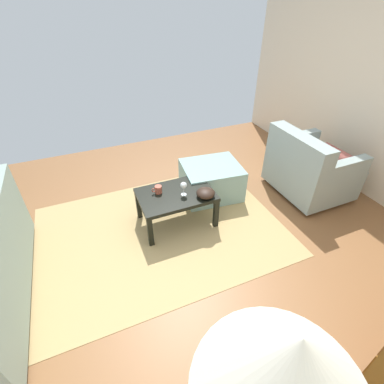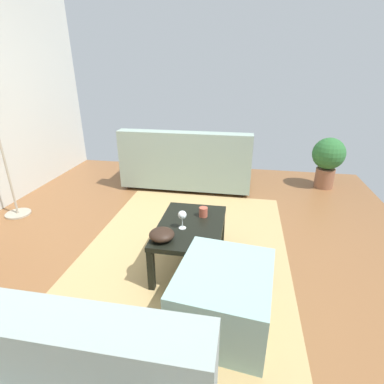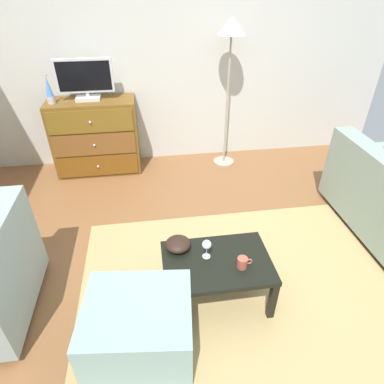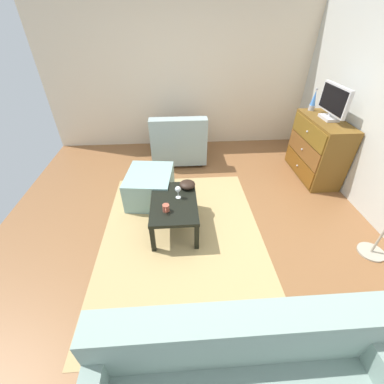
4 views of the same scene
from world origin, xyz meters
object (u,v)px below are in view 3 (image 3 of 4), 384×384
at_px(wine_glass, 207,245).
at_px(ottoman, 139,326).
at_px(mug, 243,263).
at_px(bowl_decorative, 178,244).
at_px(dresser, 96,137).
at_px(standing_lamp, 231,42).
at_px(coffee_table, 217,266).
at_px(lava_lamp, 49,91).
at_px(tv, 85,79).

distance_m(wine_glass, ottoman, 0.72).
bearing_deg(mug, ottoman, -162.01).
height_order(wine_glass, bowl_decorative, wine_glass).
distance_m(bowl_decorative, ottoman, 0.64).
relative_size(dresser, mug, 9.06).
bearing_deg(bowl_decorative, standing_lamp, 67.22).
bearing_deg(wine_glass, bowl_decorative, 149.25).
distance_m(coffee_table, mug, 0.21).
bearing_deg(ottoman, coffee_table, 29.21).
bearing_deg(bowl_decorative, wine_glass, -30.75).
bearing_deg(coffee_table, dresser, 115.69).
distance_m(wine_glass, standing_lamp, 2.45).
relative_size(lava_lamp, standing_lamp, 0.18).
xyz_separation_m(dresser, ottoman, (0.48, -2.57, -0.25)).
height_order(wine_glass, standing_lamp, standing_lamp).
relative_size(wine_glass, mug, 1.38).
xyz_separation_m(lava_lamp, coffee_table, (1.49, -2.19, -0.73)).
relative_size(dresser, bowl_decorative, 5.27).
height_order(coffee_table, mug, mug).
bearing_deg(ottoman, lava_lamp, 109.56).
height_order(dresser, bowl_decorative, dresser).
bearing_deg(mug, dresser, 118.21).
height_order(coffee_table, ottoman, ottoman).
relative_size(bowl_decorative, standing_lamp, 0.11).
bearing_deg(wine_glass, lava_lamp, 123.62).
relative_size(tv, standing_lamp, 0.36).
relative_size(coffee_table, wine_glass, 5.13).
distance_m(mug, standing_lamp, 2.55).
bearing_deg(lava_lamp, tv, 9.56).
relative_size(dresser, wine_glass, 6.58).
height_order(coffee_table, standing_lamp, standing_lamp).
bearing_deg(dresser, mug, -61.79).
bearing_deg(coffee_table, standing_lamp, 75.27).
relative_size(lava_lamp, coffee_table, 0.41).
relative_size(coffee_table, mug, 7.07).
xyz_separation_m(wine_glass, standing_lamp, (0.65, 2.13, 1.02)).
relative_size(tv, lava_lamp, 1.94).
xyz_separation_m(bowl_decorative, ottoman, (-0.32, -0.51, -0.23)).
distance_m(lava_lamp, coffee_table, 2.75).
bearing_deg(mug, wine_glass, 149.83).
distance_m(coffee_table, standing_lamp, 2.55).
height_order(dresser, ottoman, dresser).
bearing_deg(dresser, standing_lamp, -1.68).
bearing_deg(dresser, lava_lamp, -174.06).
height_order(dresser, mug, dresser).
distance_m(dresser, ottoman, 2.63).
xyz_separation_m(tv, wine_glass, (1.02, -2.20, -0.66)).
relative_size(mug, ottoman, 0.16).
bearing_deg(ottoman, mug, 17.99).
relative_size(mug, standing_lamp, 0.06).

